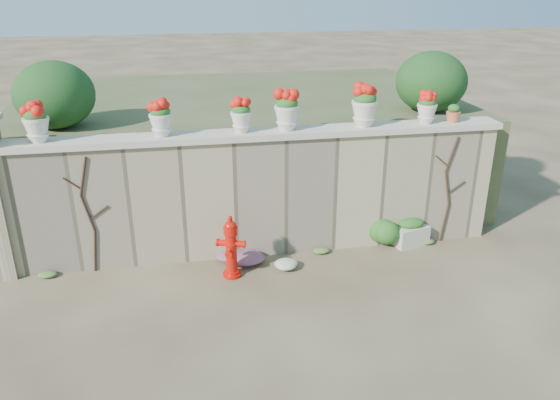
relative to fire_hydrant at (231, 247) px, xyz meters
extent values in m
plane|color=#4A3825|center=(0.57, -1.03, -0.51)|extent=(80.00, 80.00, 0.00)
cube|color=tan|center=(0.57, 0.77, 0.49)|extent=(8.00, 0.40, 2.00)
cube|color=beige|center=(0.57, 0.77, 1.54)|extent=(8.10, 0.52, 0.10)
cube|color=#384C23|center=(0.57, 3.97, 0.49)|extent=(9.00, 6.00, 2.00)
ellipsoid|color=#143814|center=(-2.63, 1.97, 2.04)|extent=(1.30, 1.30, 1.10)
ellipsoid|color=#143814|center=(3.97, 1.97, 2.04)|extent=(1.30, 1.30, 1.10)
cylinder|color=black|center=(-2.09, 0.55, -0.16)|extent=(0.12, 0.04, 0.70)
cylinder|color=black|center=(-2.12, 0.55, 0.49)|extent=(0.17, 0.04, 0.61)
cylinder|color=black|center=(-2.11, 0.55, 1.09)|extent=(0.18, 0.04, 0.61)
cylinder|color=black|center=(-1.95, 0.55, 0.49)|extent=(0.30, 0.02, 0.22)
cylinder|color=black|center=(-2.28, 0.55, 0.99)|extent=(0.25, 0.02, 0.21)
cylinder|color=black|center=(3.81, 0.55, -0.16)|extent=(0.12, 0.04, 0.70)
cylinder|color=black|center=(3.78, 0.55, 0.49)|extent=(0.17, 0.04, 0.61)
cylinder|color=black|center=(3.79, 0.55, 1.09)|extent=(0.18, 0.04, 0.61)
cylinder|color=black|center=(3.95, 0.55, 0.49)|extent=(0.30, 0.02, 0.22)
cylinder|color=black|center=(3.62, 0.55, 0.99)|extent=(0.25, 0.02, 0.21)
cylinder|color=red|center=(0.00, 0.00, -0.49)|extent=(0.29, 0.29, 0.05)
cylinder|color=red|center=(0.00, 0.00, -0.10)|extent=(0.18, 0.18, 0.64)
cylinder|color=red|center=(0.00, 0.00, 0.05)|extent=(0.22, 0.22, 0.04)
cylinder|color=red|center=(0.00, 0.00, 0.27)|extent=(0.22, 0.22, 0.12)
ellipsoid|color=red|center=(0.00, 0.00, 0.37)|extent=(0.20, 0.20, 0.14)
cylinder|color=red|center=(0.00, 0.00, 0.45)|extent=(0.07, 0.07, 0.10)
cylinder|color=red|center=(-0.14, 0.05, 0.05)|extent=(0.17, 0.15, 0.10)
cylinder|color=red|center=(0.14, -0.05, 0.05)|extent=(0.17, 0.15, 0.10)
cylinder|color=red|center=(-0.04, -0.10, -0.05)|extent=(0.12, 0.13, 0.09)
cube|color=beige|center=(3.17, 0.52, -0.34)|extent=(0.66, 0.48, 0.35)
ellipsoid|color=#1E5119|center=(3.17, 0.52, -0.11)|extent=(0.51, 0.38, 0.18)
ellipsoid|color=#1E5119|center=(2.71, 0.52, -0.20)|extent=(0.65, 0.59, 0.62)
ellipsoid|color=#B0238B|center=(0.22, 0.40, -0.40)|extent=(0.86, 0.57, 0.23)
ellipsoid|color=white|center=(0.87, 0.05, -0.42)|extent=(0.54, 0.43, 0.19)
ellipsoid|color=#1E5119|center=(-2.69, 0.77, 1.99)|extent=(0.32, 0.32, 0.19)
ellipsoid|color=red|center=(-2.69, 0.77, 2.07)|extent=(0.28, 0.28, 0.20)
ellipsoid|color=#1E5119|center=(-0.92, 0.77, 1.97)|extent=(0.30, 0.30, 0.18)
ellipsoid|color=red|center=(-0.92, 0.77, 2.04)|extent=(0.27, 0.27, 0.19)
ellipsoid|color=#1E5119|center=(0.30, 0.77, 1.94)|extent=(0.29, 0.29, 0.17)
ellipsoid|color=red|center=(0.30, 0.77, 2.02)|extent=(0.25, 0.25, 0.18)
ellipsoid|color=#1E5119|center=(1.02, 0.77, 2.02)|extent=(0.34, 0.34, 0.21)
ellipsoid|color=red|center=(1.02, 0.77, 2.10)|extent=(0.30, 0.30, 0.21)
ellipsoid|color=#1E5119|center=(2.29, 0.77, 2.04)|extent=(0.36, 0.36, 0.22)
ellipsoid|color=red|center=(2.29, 0.77, 2.13)|extent=(0.32, 0.32, 0.23)
ellipsoid|color=#1E5119|center=(3.36, 0.77, 1.94)|extent=(0.28, 0.28, 0.17)
ellipsoid|color=red|center=(3.36, 0.77, 2.01)|extent=(0.25, 0.25, 0.18)
ellipsoid|color=#1E5119|center=(3.84, 0.77, 1.80)|extent=(0.20, 0.20, 0.14)
camera|label=1|loc=(-0.61, -7.47, 3.85)|focal=35.00mm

